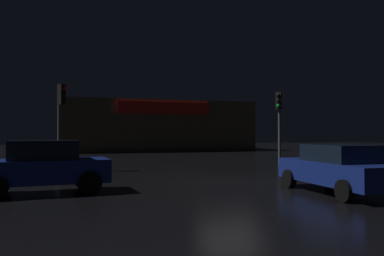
{
  "coord_description": "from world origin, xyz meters",
  "views": [
    {
      "loc": [
        -5.92,
        -13.67,
        1.85
      ],
      "look_at": [
        -0.14,
        4.49,
        2.17
      ],
      "focal_mm": 35.3,
      "sensor_mm": 36.0,
      "label": 1
    }
  ],
  "objects_px": {
    "car_far": "(338,168)",
    "store_building": "(154,127)",
    "traffic_signal_opposite": "(279,114)",
    "car_near": "(44,166)",
    "traffic_signal_cross_left": "(61,109)"
  },
  "relations": [
    {
      "from": "traffic_signal_opposite",
      "to": "car_far",
      "type": "relative_size",
      "value": 0.96
    },
    {
      "from": "traffic_signal_opposite",
      "to": "car_far",
      "type": "bearing_deg",
      "value": -110.71
    },
    {
      "from": "car_near",
      "to": "traffic_signal_opposite",
      "type": "bearing_deg",
      "value": 29.68
    },
    {
      "from": "car_near",
      "to": "car_far",
      "type": "xyz_separation_m",
      "value": [
        8.81,
        -2.65,
        -0.08
      ]
    },
    {
      "from": "traffic_signal_opposite",
      "to": "car_near",
      "type": "relative_size",
      "value": 1.09
    },
    {
      "from": "store_building",
      "to": "car_far",
      "type": "distance_m",
      "value": 32.45
    },
    {
      "from": "traffic_signal_cross_left",
      "to": "traffic_signal_opposite",
      "type": "bearing_deg",
      "value": 0.06
    },
    {
      "from": "traffic_signal_cross_left",
      "to": "car_far",
      "type": "relative_size",
      "value": 0.95
    },
    {
      "from": "car_far",
      "to": "store_building",
      "type": "bearing_deg",
      "value": 88.25
    },
    {
      "from": "store_building",
      "to": "traffic_signal_opposite",
      "type": "relative_size",
      "value": 4.75
    },
    {
      "from": "traffic_signal_cross_left",
      "to": "car_far",
      "type": "xyz_separation_m",
      "value": [
        8.52,
        -9.77,
        -2.3
      ]
    },
    {
      "from": "traffic_signal_opposite",
      "to": "traffic_signal_cross_left",
      "type": "height_order",
      "value": "traffic_signal_opposite"
    },
    {
      "from": "store_building",
      "to": "car_far",
      "type": "height_order",
      "value": "store_building"
    },
    {
      "from": "traffic_signal_cross_left",
      "to": "car_near",
      "type": "bearing_deg",
      "value": -92.33
    },
    {
      "from": "store_building",
      "to": "traffic_signal_opposite",
      "type": "height_order",
      "value": "store_building"
    }
  ]
}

